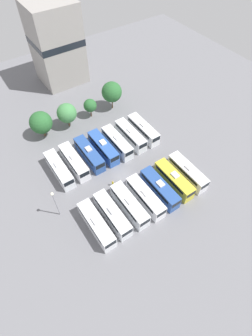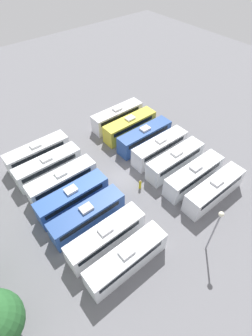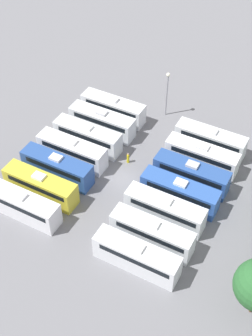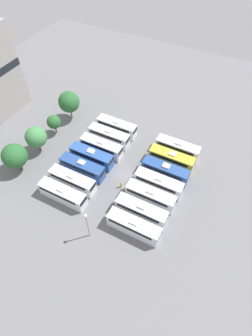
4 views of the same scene
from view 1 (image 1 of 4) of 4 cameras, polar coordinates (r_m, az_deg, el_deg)
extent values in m
plane|color=slate|center=(58.27, -0.72, -1.60)|extent=(125.21, 125.21, 0.00)
cube|color=silver|center=(50.38, -6.43, -12.18)|extent=(2.59, 10.19, 3.32)
cube|color=black|center=(49.65, -6.68, -11.47)|extent=(2.63, 8.66, 0.73)
cube|color=black|center=(47.57, -3.34, -16.28)|extent=(2.28, 0.08, 1.16)
cube|color=silver|center=(48.75, -6.62, -11.22)|extent=(1.20, 1.60, 0.35)
cube|color=silver|center=(51.13, -2.97, -10.09)|extent=(2.59, 10.19, 3.32)
cube|color=black|center=(50.41, -3.17, -9.36)|extent=(2.63, 8.66, 0.73)
cube|color=black|center=(48.35, 0.30, -13.96)|extent=(2.28, 0.08, 1.16)
cube|color=#B2B2B7|center=(49.53, -3.06, -9.07)|extent=(1.20, 1.60, 0.35)
cube|color=silver|center=(52.07, 0.78, -8.12)|extent=(2.59, 10.19, 3.32)
cube|color=black|center=(51.37, 0.63, -7.39)|extent=(2.63, 8.66, 0.73)
cube|color=black|center=(49.37, 4.22, -11.77)|extent=(2.28, 0.08, 1.16)
cube|color=white|center=(50.50, 0.80, -7.07)|extent=(1.20, 1.60, 0.35)
cube|color=white|center=(53.18, 4.22, -6.38)|extent=(2.59, 10.19, 3.32)
cube|color=black|center=(52.48, 4.12, -5.64)|extent=(2.63, 8.66, 0.73)
cube|color=black|center=(50.55, 7.78, -9.82)|extent=(2.28, 0.08, 1.16)
cube|color=white|center=(51.63, 4.34, -5.29)|extent=(1.20, 1.60, 0.35)
cube|color=#284C93|center=(54.61, 7.33, -4.50)|extent=(2.59, 10.19, 3.32)
cube|color=black|center=(53.94, 7.26, -3.75)|extent=(2.63, 8.66, 0.73)
cube|color=black|center=(52.06, 10.95, -7.72)|extent=(2.28, 0.08, 1.16)
cube|color=silver|center=(53.11, 7.53, -3.39)|extent=(1.20, 1.60, 0.35)
cube|color=gold|center=(56.36, 10.37, -2.60)|extent=(2.59, 10.19, 3.32)
cube|color=black|center=(55.70, 10.33, -1.85)|extent=(2.63, 8.66, 0.73)
cube|color=black|center=(53.88, 14.01, -5.61)|extent=(2.28, 0.08, 1.16)
cube|color=white|center=(54.90, 10.64, -1.47)|extent=(1.20, 1.60, 0.35)
cube|color=silver|center=(58.21, 13.22, -0.93)|extent=(2.59, 10.19, 3.32)
cube|color=black|center=(57.58, 13.22, -0.19)|extent=(2.63, 8.66, 0.73)
cube|color=black|center=(55.82, 16.87, -3.76)|extent=(2.28, 0.08, 1.16)
cube|color=silver|center=(56.80, 13.55, 0.20)|extent=(1.20, 1.60, 0.35)
cube|color=silver|center=(58.94, -14.30, -0.36)|extent=(2.59, 10.19, 3.32)
cube|color=black|center=(58.39, -14.59, 0.37)|extent=(2.63, 8.66, 0.73)
cube|color=black|center=(55.11, -12.28, -3.21)|extent=(2.28, 0.08, 1.16)
cube|color=silver|center=(57.56, -14.65, 0.77)|extent=(1.20, 1.60, 0.35)
cube|color=white|center=(59.65, -11.19, 1.30)|extent=(2.59, 10.19, 3.32)
cube|color=black|center=(59.10, -11.44, 2.05)|extent=(2.63, 8.66, 0.73)
cube|color=black|center=(55.85, -8.98, -1.39)|extent=(2.28, 0.08, 1.16)
cube|color=silver|center=(58.28, -11.47, 2.46)|extent=(1.20, 1.60, 0.35)
cube|color=#284C93|center=(60.57, -7.97, 2.96)|extent=(2.59, 10.19, 3.32)
cube|color=black|center=(60.03, -8.18, 3.70)|extent=(2.63, 8.66, 0.73)
cube|color=black|center=(56.82, -5.59, 0.42)|extent=(2.28, 0.08, 1.16)
cube|color=#B2B2B7|center=(59.22, -8.16, 4.13)|extent=(1.20, 1.60, 0.35)
cube|color=#2D56A8|center=(61.60, -4.93, 4.41)|extent=(2.59, 10.19, 3.32)
cube|color=black|center=(61.07, -5.12, 5.15)|extent=(2.63, 8.66, 0.73)
cube|color=black|center=(57.92, -2.40, 2.00)|extent=(2.28, 0.08, 1.16)
cube|color=white|center=(60.27, -5.05, 5.60)|extent=(1.20, 1.60, 0.35)
cube|color=silver|center=(62.53, -1.91, 5.51)|extent=(2.59, 10.19, 3.32)
cube|color=black|center=(62.01, -2.06, 6.26)|extent=(2.63, 8.66, 0.73)
cube|color=black|center=(58.95, 0.76, 3.21)|extent=(2.28, 0.08, 1.16)
cube|color=white|center=(61.22, -1.96, 6.71)|extent=(1.20, 1.60, 0.35)
cube|color=silver|center=(64.18, 1.00, 7.04)|extent=(2.59, 10.19, 3.32)
cube|color=black|center=(63.68, 0.88, 7.79)|extent=(2.63, 8.66, 0.73)
cube|color=black|center=(60.69, 3.76, 4.88)|extent=(2.28, 0.08, 1.16)
cube|color=white|center=(62.91, 1.03, 8.24)|extent=(1.20, 1.60, 0.35)
cube|color=silver|center=(65.80, 3.76, 8.28)|extent=(2.59, 10.19, 3.32)
cube|color=black|center=(65.30, 3.67, 9.02)|extent=(2.63, 8.66, 0.73)
cube|color=black|center=(62.40, 6.60, 6.23)|extent=(2.28, 0.08, 1.16)
cube|color=white|center=(64.56, 3.85, 9.47)|extent=(1.20, 1.60, 0.35)
cylinder|color=gold|center=(56.13, -2.90, -3.41)|extent=(0.36, 0.36, 1.44)
sphere|color=tan|center=(55.44, -2.93, -2.91)|extent=(0.24, 0.24, 0.24)
cylinder|color=gray|center=(51.57, -14.92, -7.77)|extent=(0.20, 0.20, 7.21)
sphere|color=#EAE5C6|center=(48.46, -15.83, -5.46)|extent=(0.60, 0.60, 0.60)
cylinder|color=brown|center=(68.87, -17.41, 7.48)|extent=(0.51, 0.51, 2.40)
sphere|color=#28602D|center=(66.86, -18.04, 9.38)|extent=(5.46, 5.46, 5.46)
cylinder|color=brown|center=(69.87, -12.35, 9.69)|extent=(0.37, 0.37, 2.56)
sphere|color=#428447|center=(67.96, -12.78, 11.57)|extent=(4.93, 4.93, 4.93)
cylinder|color=brown|center=(71.97, -7.61, 11.85)|extent=(0.34, 0.34, 2.36)
sphere|color=#28602D|center=(70.49, -7.82, 13.33)|extent=(3.43, 3.43, 3.43)
cylinder|color=brown|center=(73.95, -3.00, 13.96)|extent=(0.32, 0.32, 3.29)
sphere|color=#28602D|center=(71.86, -3.12, 16.20)|extent=(5.38, 5.38, 5.38)
cube|color=gray|center=(83.34, -14.92, 24.62)|extent=(12.49, 11.65, 21.93)
cube|color=black|center=(82.88, -15.09, 25.29)|extent=(12.55, 11.71, 1.80)
camera|label=2|loc=(48.65, -37.90, 22.14)|focal=28.00mm
camera|label=3|loc=(76.96, 22.53, 48.74)|focal=50.00mm
camera|label=4|loc=(17.79, -81.56, 7.30)|focal=28.00mm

